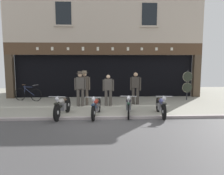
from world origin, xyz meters
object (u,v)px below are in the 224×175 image
tyre_sign_pole (187,83)px  leaning_bicycle (28,94)px  salesman_right (136,87)px  shopkeeper_center (108,89)px  assistant_far_right (85,86)px  advert_board_near (60,72)px  motorcycle_center_right (161,105)px  salesman_left (80,87)px  motorcycle_center_left (96,106)px  motorcycle_left (62,106)px  motorcycle_center (129,105)px

tyre_sign_pole → leaning_bicycle: tyre_sign_pole is taller
salesman_right → shopkeeper_center: bearing=26.3°
assistant_far_right → leaning_bicycle: (-3.31, 1.35, -0.60)m
shopkeeper_center → advert_board_near: advert_board_near is taller
advert_board_near → salesman_right: bearing=-30.3°
tyre_sign_pole → advert_board_near: size_ratio=1.83×
motorcycle_center_right → leaning_bicycle: size_ratio=1.17×
salesman_left → tyre_sign_pole: 6.10m
motorcycle_center_left → shopkeeper_center: 2.14m
salesman_right → advert_board_near: bearing=-16.7°
salesman_left → leaning_bicycle: salesman_left is taller
assistant_far_right → salesman_right: bearing=-173.4°
motorcycle_left → salesman_left: size_ratio=1.22×
assistant_far_right → shopkeeper_center: bearing=172.2°
shopkeeper_center → motorcycle_center_right: bearing=141.1°
motorcycle_left → tyre_sign_pole: bearing=-145.4°
motorcycle_center_left → assistant_far_right: (-0.63, 2.31, 0.57)m
motorcycle_center_right → assistant_far_right: size_ratio=1.12×
motorcycle_center → salesman_left: (-2.15, 1.92, 0.55)m
motorcycle_center → motorcycle_center_right: motorcycle_center_right is taller
motorcycle_center_left → motorcycle_center: size_ratio=1.07×
motorcycle_center_right → shopkeeper_center: (-2.08, 2.07, 0.43)m
motorcycle_center_right → shopkeeper_center: size_ratio=1.26×
motorcycle_center → leaning_bicycle: (-5.26, 3.57, -0.04)m
motorcycle_left → leaning_bicycle: leaning_bicycle is taller
motorcycle_left → leaning_bicycle: size_ratio=1.25×
motorcycle_center → tyre_sign_pole: size_ratio=1.11×
motorcycle_center → salesman_right: salesman_right is taller
salesman_right → motorcycle_center: bearing=87.6°
motorcycle_left → tyre_sign_pole: (6.47, 3.38, 0.58)m
advert_board_near → leaning_bicycle: size_ratio=0.56×
tyre_sign_pole → motorcycle_center_right: bearing=-125.8°
motorcycle_center → motorcycle_center_left: bearing=11.3°
motorcycle_center_left → salesman_right: bearing=-122.4°
motorcycle_center_left → assistant_far_right: size_ratio=1.16×
motorcycle_center_left → advert_board_near: bearing=-56.7°
salesman_left → motorcycle_left: bearing=71.1°
motorcycle_center_right → leaning_bicycle: 7.55m
motorcycle_center → shopkeeper_center: (-0.77, 1.93, 0.44)m
assistant_far_right → leaning_bicycle: assistant_far_right is taller
motorcycle_center_right → assistant_far_right: (-3.27, 2.36, 0.56)m
shopkeeper_center → tyre_sign_pole: tyre_sign_pole is taller
salesman_left → assistant_far_right: 0.36m
salesman_right → motorcycle_center_right: bearing=119.2°
motorcycle_left → motorcycle_center: (2.68, 0.07, -0.02)m
shopkeeper_center → tyre_sign_pole: 4.76m
salesman_right → leaning_bicycle: 6.08m
leaning_bicycle → motorcycle_left: bearing=52.3°
motorcycle_left → advert_board_near: advert_board_near is taller
salesman_right → advert_board_near: advert_board_near is taller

